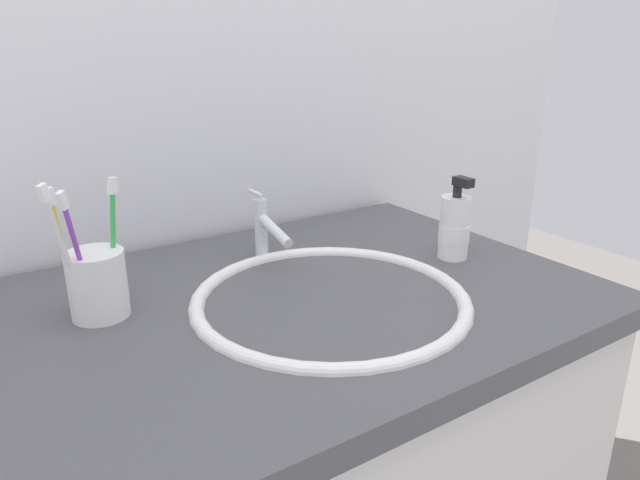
{
  "coord_description": "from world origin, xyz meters",
  "views": [
    {
      "loc": [
        -0.43,
        -0.72,
        1.28
      ],
      "look_at": [
        0.04,
        -0.02,
        0.99
      ],
      "focal_mm": 32.4,
      "sensor_mm": 36.0,
      "label": 1
    }
  ],
  "objects_px": {
    "toothbrush_white": "(63,247)",
    "faucet": "(265,228)",
    "soap_dispenser": "(455,227)",
    "toothbrush_purple": "(77,249)",
    "toothbrush_cup": "(98,284)",
    "toothbrush_green": "(113,236)",
    "toothbrush_yellow": "(63,247)"
  },
  "relations": [
    {
      "from": "toothbrush_cup",
      "to": "toothbrush_white",
      "type": "bearing_deg",
      "value": -152.39
    },
    {
      "from": "toothbrush_cup",
      "to": "toothbrush_purple",
      "type": "xyz_separation_m",
      "value": [
        -0.02,
        -0.02,
        0.07
      ]
    },
    {
      "from": "toothbrush_purple",
      "to": "toothbrush_green",
      "type": "xyz_separation_m",
      "value": [
        0.06,
        0.03,
        0.0
      ]
    },
    {
      "from": "toothbrush_white",
      "to": "toothbrush_yellow",
      "type": "relative_size",
      "value": 1.06
    },
    {
      "from": "toothbrush_green",
      "to": "soap_dispenser",
      "type": "xyz_separation_m",
      "value": [
        0.57,
        -0.12,
        -0.06
      ]
    },
    {
      "from": "faucet",
      "to": "soap_dispenser",
      "type": "xyz_separation_m",
      "value": [
        0.29,
        -0.18,
        -0.0
      ]
    },
    {
      "from": "toothbrush_cup",
      "to": "soap_dispenser",
      "type": "bearing_deg",
      "value": -10.76
    },
    {
      "from": "toothbrush_cup",
      "to": "toothbrush_purple",
      "type": "bearing_deg",
      "value": -136.38
    },
    {
      "from": "toothbrush_purple",
      "to": "faucet",
      "type": "bearing_deg",
      "value": 15.29
    },
    {
      "from": "toothbrush_yellow",
      "to": "soap_dispenser",
      "type": "xyz_separation_m",
      "value": [
        0.64,
        -0.11,
        -0.06
      ]
    },
    {
      "from": "toothbrush_white",
      "to": "faucet",
      "type": "bearing_deg",
      "value": 14.29
    },
    {
      "from": "toothbrush_yellow",
      "to": "toothbrush_green",
      "type": "bearing_deg",
      "value": 8.61
    },
    {
      "from": "toothbrush_cup",
      "to": "toothbrush_green",
      "type": "distance_m",
      "value": 0.07
    },
    {
      "from": "soap_dispenser",
      "to": "toothbrush_green",
      "type": "bearing_deg",
      "value": 168.17
    },
    {
      "from": "faucet",
      "to": "toothbrush_green",
      "type": "distance_m",
      "value": 0.29
    },
    {
      "from": "toothbrush_green",
      "to": "toothbrush_cup",
      "type": "bearing_deg",
      "value": -170.23
    },
    {
      "from": "toothbrush_yellow",
      "to": "toothbrush_white",
      "type": "bearing_deg",
      "value": -97.56
    },
    {
      "from": "toothbrush_purple",
      "to": "toothbrush_green",
      "type": "distance_m",
      "value": 0.06
    },
    {
      "from": "toothbrush_cup",
      "to": "toothbrush_yellow",
      "type": "relative_size",
      "value": 0.51
    },
    {
      "from": "faucet",
      "to": "toothbrush_cup",
      "type": "distance_m",
      "value": 0.32
    },
    {
      "from": "toothbrush_white",
      "to": "toothbrush_cup",
      "type": "bearing_deg",
      "value": 27.61
    },
    {
      "from": "toothbrush_cup",
      "to": "toothbrush_purple",
      "type": "relative_size",
      "value": 0.51
    },
    {
      "from": "faucet",
      "to": "toothbrush_purple",
      "type": "bearing_deg",
      "value": -164.71
    },
    {
      "from": "faucet",
      "to": "toothbrush_purple",
      "type": "height_order",
      "value": "toothbrush_purple"
    },
    {
      "from": "toothbrush_yellow",
      "to": "soap_dispenser",
      "type": "relative_size",
      "value": 1.27
    },
    {
      "from": "faucet",
      "to": "toothbrush_green",
      "type": "xyz_separation_m",
      "value": [
        -0.28,
        -0.06,
        0.05
      ]
    },
    {
      "from": "toothbrush_purple",
      "to": "toothbrush_yellow",
      "type": "relative_size",
      "value": 1.0
    },
    {
      "from": "toothbrush_yellow",
      "to": "soap_dispenser",
      "type": "height_order",
      "value": "toothbrush_yellow"
    },
    {
      "from": "toothbrush_purple",
      "to": "toothbrush_white",
      "type": "bearing_deg",
      "value": 172.61
    },
    {
      "from": "faucet",
      "to": "toothbrush_purple",
      "type": "relative_size",
      "value": 0.72
    },
    {
      "from": "faucet",
      "to": "soap_dispenser",
      "type": "height_order",
      "value": "soap_dispenser"
    },
    {
      "from": "toothbrush_purple",
      "to": "soap_dispenser",
      "type": "xyz_separation_m",
      "value": [
        0.63,
        -0.09,
        -0.06
      ]
    }
  ]
}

